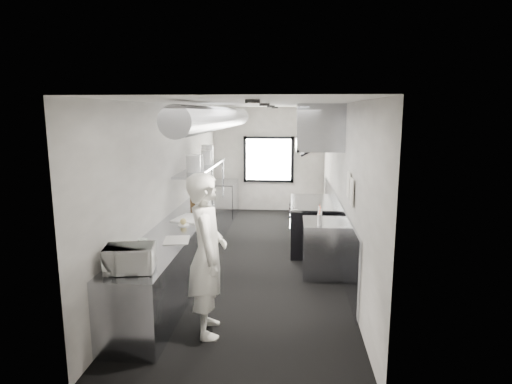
% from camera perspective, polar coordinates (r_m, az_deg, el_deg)
% --- Properties ---
extents(floor, '(3.00, 8.00, 0.01)m').
position_cam_1_polar(floor, '(8.06, 0.08, -8.72)').
color(floor, black).
rests_on(floor, ground).
extents(ceiling, '(3.00, 8.00, 0.01)m').
position_cam_1_polar(ceiling, '(7.61, 0.09, 11.61)').
color(ceiling, silver).
rests_on(ceiling, wall_back).
extents(wall_back, '(3.00, 0.02, 2.80)m').
position_cam_1_polar(wall_back, '(11.67, 1.68, 4.34)').
color(wall_back, silver).
rests_on(wall_back, floor).
extents(wall_front, '(3.00, 0.02, 2.80)m').
position_cam_1_polar(wall_front, '(3.85, -4.81, -8.58)').
color(wall_front, silver).
rests_on(wall_front, floor).
extents(wall_left, '(0.02, 8.00, 2.80)m').
position_cam_1_polar(wall_left, '(7.97, -10.73, 1.28)').
color(wall_left, silver).
rests_on(wall_left, floor).
extents(wall_right, '(0.02, 8.00, 2.80)m').
position_cam_1_polar(wall_right, '(7.74, 11.23, 0.98)').
color(wall_right, silver).
rests_on(wall_right, floor).
extents(wall_cladding, '(0.03, 5.50, 1.10)m').
position_cam_1_polar(wall_cladding, '(8.21, 10.65, -4.53)').
color(wall_cladding, '#999DA7').
rests_on(wall_cladding, wall_right).
extents(hvac_duct, '(0.40, 6.40, 0.40)m').
position_cam_1_polar(hvac_duct, '(8.09, -4.70, 9.74)').
color(hvac_duct, '#97999F').
rests_on(hvac_duct, ceiling).
extents(service_window, '(1.36, 0.05, 1.25)m').
position_cam_1_polar(service_window, '(11.63, 1.67, 4.32)').
color(service_window, white).
rests_on(service_window, wall_back).
extents(exhaust_hood, '(0.81, 2.20, 0.88)m').
position_cam_1_polar(exhaust_hood, '(8.30, 8.14, 8.59)').
color(exhaust_hood, '#999DA7').
rests_on(exhaust_hood, ceiling).
extents(prep_counter, '(0.70, 6.00, 0.90)m').
position_cam_1_polar(prep_counter, '(7.63, -8.93, -6.42)').
color(prep_counter, '#999DA7').
rests_on(prep_counter, floor).
extents(pass_shelf, '(0.45, 3.00, 0.68)m').
position_cam_1_polar(pass_shelf, '(8.84, -7.11, 3.16)').
color(pass_shelf, '#999DA7').
rests_on(pass_shelf, prep_counter).
extents(range, '(0.88, 1.60, 0.94)m').
position_cam_1_polar(range, '(8.58, 7.41, -4.33)').
color(range, black).
rests_on(range, floor).
extents(bottle_station, '(0.65, 0.80, 0.90)m').
position_cam_1_polar(bottle_station, '(7.25, 8.80, -7.33)').
color(bottle_station, '#999DA7').
rests_on(bottle_station, floor).
extents(far_work_table, '(0.70, 1.20, 0.90)m').
position_cam_1_polar(far_work_table, '(11.15, -4.48, -0.92)').
color(far_work_table, '#999DA7').
rests_on(far_work_table, floor).
extents(notice_sheet_a, '(0.02, 0.28, 0.38)m').
position_cam_1_polar(notice_sheet_a, '(6.53, 12.19, 0.97)').
color(notice_sheet_a, white).
rests_on(notice_sheet_a, wall_right).
extents(notice_sheet_b, '(0.02, 0.28, 0.38)m').
position_cam_1_polar(notice_sheet_b, '(6.19, 12.58, -0.02)').
color(notice_sheet_b, white).
rests_on(notice_sheet_b, wall_right).
extents(line_cook, '(0.61, 0.80, 1.97)m').
position_cam_1_polar(line_cook, '(5.20, -6.50, -8.26)').
color(line_cook, silver).
rests_on(line_cook, floor).
extents(microwave, '(0.56, 0.46, 0.30)m').
position_cam_1_polar(microwave, '(5.05, -16.40, -8.48)').
color(microwave, white).
rests_on(microwave, prep_counter).
extents(deli_tub_a, '(0.18, 0.18, 0.10)m').
position_cam_1_polar(deli_tub_a, '(5.68, -14.87, -7.32)').
color(deli_tub_a, '#B5C1B2').
rests_on(deli_tub_a, prep_counter).
extents(deli_tub_b, '(0.17, 0.17, 0.10)m').
position_cam_1_polar(deli_tub_b, '(5.96, -14.77, -6.49)').
color(deli_tub_b, '#B5C1B2').
rests_on(deli_tub_b, prep_counter).
extents(newspaper, '(0.41, 0.48, 0.01)m').
position_cam_1_polar(newspaper, '(6.12, -10.48, -6.29)').
color(newspaper, white).
rests_on(newspaper, prep_counter).
extents(small_plate, '(0.19, 0.19, 0.02)m').
position_cam_1_polar(small_plate, '(6.89, -9.62, -4.34)').
color(small_plate, silver).
rests_on(small_plate, prep_counter).
extents(pastry, '(0.10, 0.10, 0.10)m').
position_cam_1_polar(pastry, '(6.87, -9.63, -3.87)').
color(pastry, tan).
rests_on(pastry, small_plate).
extents(cutting_board, '(0.57, 0.69, 0.02)m').
position_cam_1_polar(cutting_board, '(7.29, -8.75, -3.45)').
color(cutting_board, silver).
rests_on(cutting_board, prep_counter).
extents(knife_block, '(0.13, 0.22, 0.23)m').
position_cam_1_polar(knife_block, '(8.30, -8.40, -0.99)').
color(knife_block, brown).
rests_on(knife_block, prep_counter).
extents(plate_stack_a, '(0.31, 0.31, 0.31)m').
position_cam_1_polar(plate_stack_a, '(8.03, -8.30, 3.77)').
color(plate_stack_a, silver).
rests_on(plate_stack_a, pass_shelf).
extents(plate_stack_b, '(0.27, 0.27, 0.28)m').
position_cam_1_polar(plate_stack_b, '(8.41, -7.67, 3.98)').
color(plate_stack_b, silver).
rests_on(plate_stack_b, pass_shelf).
extents(plate_stack_c, '(0.24, 0.24, 0.30)m').
position_cam_1_polar(plate_stack_c, '(9.14, -6.62, 4.57)').
color(plate_stack_c, silver).
rests_on(plate_stack_c, pass_shelf).
extents(plate_stack_d, '(0.32, 0.32, 0.40)m').
position_cam_1_polar(plate_stack_d, '(9.39, -6.47, 5.04)').
color(plate_stack_d, silver).
rests_on(plate_stack_d, pass_shelf).
extents(squeeze_bottle_a, '(0.07, 0.07, 0.18)m').
position_cam_1_polar(squeeze_bottle_a, '(6.83, 8.39, -3.69)').
color(squeeze_bottle_a, silver).
rests_on(squeeze_bottle_a, bottle_station).
extents(squeeze_bottle_b, '(0.07, 0.07, 0.19)m').
position_cam_1_polar(squeeze_bottle_b, '(6.95, 8.47, -3.41)').
color(squeeze_bottle_b, silver).
rests_on(squeeze_bottle_b, bottle_station).
extents(squeeze_bottle_c, '(0.07, 0.07, 0.17)m').
position_cam_1_polar(squeeze_bottle_c, '(7.06, 8.40, -3.29)').
color(squeeze_bottle_c, silver).
rests_on(squeeze_bottle_c, bottle_station).
extents(squeeze_bottle_d, '(0.07, 0.07, 0.17)m').
position_cam_1_polar(squeeze_bottle_d, '(7.27, 8.53, -2.87)').
color(squeeze_bottle_d, silver).
rests_on(squeeze_bottle_d, bottle_station).
extents(squeeze_bottle_e, '(0.06, 0.06, 0.18)m').
position_cam_1_polar(squeeze_bottle_e, '(7.44, 8.44, -2.55)').
color(squeeze_bottle_e, silver).
rests_on(squeeze_bottle_e, bottle_station).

